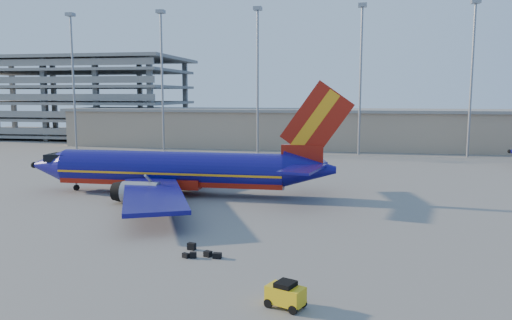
% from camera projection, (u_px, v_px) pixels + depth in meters
% --- Properties ---
extents(ground, '(220.00, 220.00, 0.00)m').
position_uv_depth(ground, '(226.00, 201.00, 55.07)').
color(ground, slate).
rests_on(ground, ground).
extents(terminal_building, '(122.00, 16.00, 8.50)m').
position_uv_depth(terminal_building, '(335.00, 128.00, 109.16)').
color(terminal_building, gray).
rests_on(terminal_building, ground).
extents(parking_garage, '(62.00, 32.00, 21.40)m').
position_uv_depth(parking_garage, '(73.00, 94.00, 137.07)').
color(parking_garage, slate).
rests_on(parking_garage, ground).
extents(light_mast_row, '(101.60, 1.60, 28.65)m').
position_uv_depth(light_mast_row, '(308.00, 64.00, 96.65)').
color(light_mast_row, gray).
rests_on(light_mast_row, ground).
extents(aircraft_main, '(39.16, 37.72, 13.27)m').
position_uv_depth(aircraft_main, '(179.00, 171.00, 58.52)').
color(aircraft_main, navy).
rests_on(aircraft_main, ground).
extents(baggage_tug, '(2.40, 1.96, 1.49)m').
position_uv_depth(baggage_tug, '(285.00, 294.00, 27.54)').
color(baggage_tug, yellow).
rests_on(baggage_tug, ground).
extents(luggage_pile, '(3.09, 2.40, 0.53)m').
position_uv_depth(luggage_pile, '(201.00, 252.00, 36.56)').
color(luggage_pile, black).
rests_on(luggage_pile, ground).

